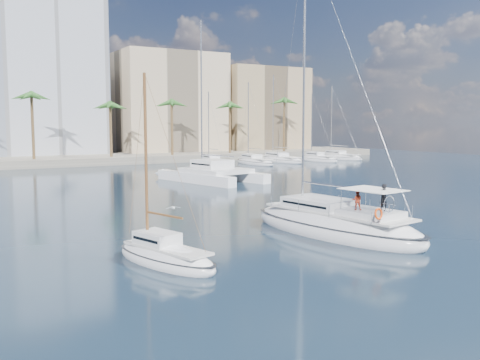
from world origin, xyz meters
TOP-DOWN VIEW (x-y plane):
  - ground at (0.00, 0.00)m, footprint 160.00×160.00m
  - quay at (0.00, 61.00)m, footprint 120.00×14.00m
  - building_beige at (22.00, 70.00)m, footprint 20.00×14.00m
  - building_tan_right at (42.00, 68.00)m, footprint 18.00×12.00m
  - palm_centre at (0.00, 57.00)m, footprint 3.60×3.60m
  - palm_right at (34.00, 57.00)m, footprint 3.60×3.60m
  - main_sloop at (2.35, -3.57)m, footprint 5.98×13.52m
  - small_sloop at (-9.22, -4.91)m, footprint 3.96×7.09m
  - catamaran at (9.24, 26.04)m, footprint 8.98×13.77m
  - seagull at (-4.33, 5.66)m, footprint 1.08×0.46m
  - moored_yacht_a at (20.00, 47.00)m, footprint 3.37×9.52m
  - moored_yacht_b at (26.50, 45.00)m, footprint 3.32×10.83m
  - moored_yacht_c at (33.00, 47.00)m, footprint 3.98×12.33m
  - moored_yacht_d at (39.50, 45.00)m, footprint 3.52×9.55m
  - moored_yacht_e at (46.00, 47.00)m, footprint 4.61×11.11m

SIDE VIEW (x-z plane):
  - ground at x=0.00m, z-range 0.00..0.00m
  - moored_yacht_a at x=20.00m, z-range -5.95..5.95m
  - moored_yacht_b at x=26.50m, z-range -6.86..6.86m
  - moored_yacht_c at x=33.00m, z-range -7.77..7.77m
  - moored_yacht_d at x=39.50m, z-range -5.95..5.95m
  - moored_yacht_e at x=46.00m, z-range -6.86..6.86m
  - small_sloop at x=-9.22m, z-range -4.48..5.24m
  - main_sloop at x=2.35m, z-range -9.12..10.25m
  - quay at x=0.00m, z-range 0.00..1.20m
  - seagull at x=-4.33m, z-range 0.77..0.96m
  - catamaran at x=9.24m, z-range -8.04..10.37m
  - building_tan_right at x=42.00m, z-range 0.00..18.00m
  - building_beige at x=22.00m, z-range 0.00..20.00m
  - palm_centre at x=0.00m, z-range 4.13..16.43m
  - palm_right at x=34.00m, z-range 4.13..16.43m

